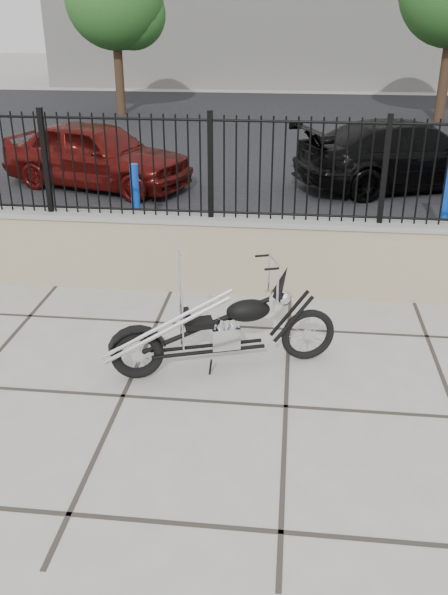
% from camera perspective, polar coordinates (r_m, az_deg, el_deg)
% --- Properties ---
extents(ground_plane, '(90.00, 90.00, 0.00)m').
position_cam_1_polar(ground_plane, '(5.77, 5.62, -9.81)').
color(ground_plane, '#99968E').
rests_on(ground_plane, ground).
extents(parking_lot, '(30.00, 30.00, 0.00)m').
position_cam_1_polar(parking_lot, '(17.56, 6.57, 13.98)').
color(parking_lot, black).
rests_on(parking_lot, ground).
extents(retaining_wall, '(14.00, 0.36, 0.96)m').
position_cam_1_polar(retaining_wall, '(7.77, 6.19, 3.67)').
color(retaining_wall, gray).
rests_on(retaining_wall, ground_plane).
extents(iron_fence, '(14.00, 0.08, 1.20)m').
position_cam_1_polar(iron_fence, '(7.45, 6.57, 11.44)').
color(iron_fence, black).
rests_on(iron_fence, retaining_wall).
extents(chopper_motorcycle, '(2.14, 1.03, 1.28)m').
position_cam_1_polar(chopper_motorcycle, '(5.99, -0.32, -1.20)').
color(chopper_motorcycle, black).
rests_on(chopper_motorcycle, ground_plane).
extents(car_red, '(4.07, 2.59, 1.29)m').
position_cam_1_polar(car_red, '(12.84, -11.46, 12.59)').
color(car_red, '#4E0D0B').
rests_on(car_red, parking_lot).
extents(car_black, '(4.83, 3.34, 1.30)m').
position_cam_1_polar(car_black, '(13.08, 16.38, 12.34)').
color(car_black, black).
rests_on(car_black, parking_lot).
extents(bollard_a, '(0.16, 0.16, 1.10)m').
position_cam_1_polar(bollard_a, '(9.98, -8.01, 8.81)').
color(bollard_a, '#0C4DB8').
rests_on(bollard_a, ground_plane).
extents(bollard_b, '(0.14, 0.14, 1.11)m').
position_cam_1_polar(bollard_b, '(10.49, 19.46, 8.46)').
color(bollard_b, blue).
rests_on(bollard_b, ground_plane).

